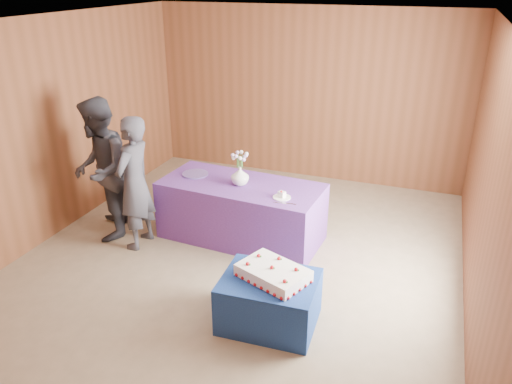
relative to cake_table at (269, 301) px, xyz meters
The scene contains 13 objects.
ground 1.15m from the cake_table, 129.14° to the left, with size 6.00×6.00×0.00m, color gray.
room_shell 1.91m from the cake_table, 129.14° to the left, with size 5.04×6.04×2.72m.
cake_table is the anchor object (origin of this frame).
serving_table 1.74m from the cake_table, 120.65° to the left, with size 2.00×0.90×0.75m, color #6A3696.
sheet_cake 0.31m from the cake_table, 51.68° to the left, with size 0.77×0.66×0.15m.
vase 1.83m from the cake_table, 121.13° to the left, with size 0.22×0.22×0.23m, color silver.
flower_spray 1.92m from the cake_table, 121.13° to the left, with size 0.21×0.21×0.16m.
platter 2.26m from the cake_table, 134.66° to the left, with size 0.33×0.33×0.02m, color #624C99.
plate 1.40m from the cake_table, 102.76° to the left, with size 0.21×0.21×0.01m, color white.
cake_slice 1.41m from the cake_table, 102.77° to the left, with size 0.09×0.09×0.09m.
knife 1.26m from the cake_table, 100.45° to the left, with size 0.26×0.02×0.00m, color #B6B6BB.
guest_left 2.28m from the cake_table, 156.09° to the left, with size 0.60×0.40×1.65m, color #3C3C47.
guest_right 2.80m from the cake_table, 159.10° to the left, with size 0.87×0.68×1.80m, color #34353F.
Camera 1 is at (1.96, -4.61, 3.15)m, focal length 35.00 mm.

